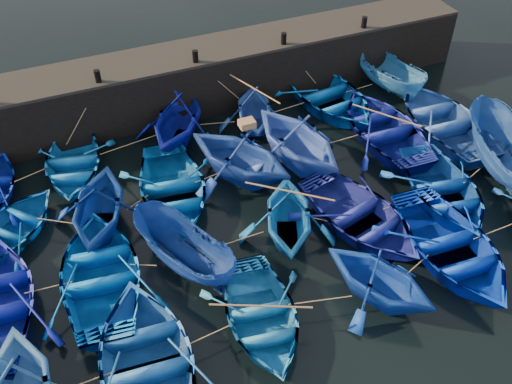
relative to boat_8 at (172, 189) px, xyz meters
name	(u,v)px	position (x,y,z in m)	size (l,w,h in m)	color
ground	(294,268)	(2.70, -4.71, -0.54)	(120.00, 120.00, 0.00)	black
quay_wall	(191,80)	(2.70, 5.79, 0.71)	(26.00, 2.50, 2.50)	black
quay_top	(189,53)	(2.70, 5.79, 2.02)	(26.00, 2.50, 0.12)	black
bollard_1	(98,76)	(-1.30, 4.89, 2.33)	(0.24, 0.24, 0.50)	black
bollard_2	(195,56)	(2.70, 4.89, 2.33)	(0.24, 0.24, 0.50)	black
bollard_3	(284,38)	(6.70, 4.89, 2.33)	(0.24, 0.24, 0.50)	black
bollard_4	(364,22)	(10.70, 4.89, 2.33)	(0.24, 0.24, 0.50)	black
boat_1	(72,163)	(-3.11, 3.00, -0.07)	(3.22, 4.50, 0.93)	blue
boat_2	(178,118)	(1.32, 3.42, 0.57)	(3.60, 4.18, 2.20)	#060F87
boat_3	(254,109)	(4.54, 3.05, 0.42)	(3.14, 3.64, 1.91)	#234CAB
boat_4	(328,96)	(8.19, 3.23, 0.05)	(4.06, 5.67, 1.18)	#02499A
boat_5	(390,75)	(11.42, 3.35, 0.30)	(1.63, 4.33, 1.67)	#2D70B5
boat_6	(11,228)	(-5.61, 0.33, -0.11)	(2.95, 4.12, 0.86)	#034995
boat_7	(99,205)	(-2.66, -0.44, 0.56)	(3.59, 4.16, 2.19)	navy
boat_8	(172,189)	(0.00, 0.00, 0.00)	(3.69, 5.16, 1.07)	#0757AC
boat_9	(240,154)	(2.75, 0.16, 0.65)	(3.88, 4.51, 2.37)	navy
boat_10	(298,138)	(5.14, 0.17, 0.71)	(4.06, 4.71, 2.48)	blue
boat_11	(384,127)	(9.19, 0.22, 0.04)	(3.98, 5.56, 1.15)	navy
boat_12	(444,120)	(11.79, -0.34, 0.06)	(4.14, 5.78, 1.20)	#2B56B0
boat_14	(101,273)	(-3.18, -2.96, 0.02)	(3.82, 5.34, 1.11)	blue
boat_15	(183,251)	(-0.60, -3.33, 0.30)	(1.62, 4.30, 1.66)	navy
boat_16	(288,215)	(3.11, -3.30, 0.49)	(3.35, 3.88, 2.04)	#105FB1
boat_17	(361,217)	(5.62, -3.93, 0.00)	(3.72, 5.19, 1.08)	navy
boat_18	(443,190)	(9.12, -3.88, -0.01)	(3.60, 5.03, 1.04)	#093FA5
boat_19	(502,153)	(12.01, -3.46, 0.48)	(1.97, 5.24, 2.03)	navy
boat_21	(147,359)	(-2.64, -6.51, 0.04)	(3.95, 5.52, 1.15)	#1551A3
boat_22	(261,316)	(0.80, -6.34, -0.07)	(3.19, 4.46, 0.93)	blue
boat_23	(380,278)	(4.50, -6.80, 0.44)	(3.20, 3.71, 1.95)	#0D38A2
boat_24	(451,246)	(7.61, -6.32, 0.03)	(3.92, 5.48, 1.14)	#032DCB
wooden_crate	(247,124)	(3.05, 0.16, 1.96)	(0.57, 0.45, 0.26)	#9D6D44
mooring_ropes	(238,158)	(2.74, 0.32, 0.35)	(17.76, 11.63, 2.10)	tan
loose_oars	(301,163)	(4.41, -1.59, 1.00)	(10.64, 11.46, 1.18)	#99724C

